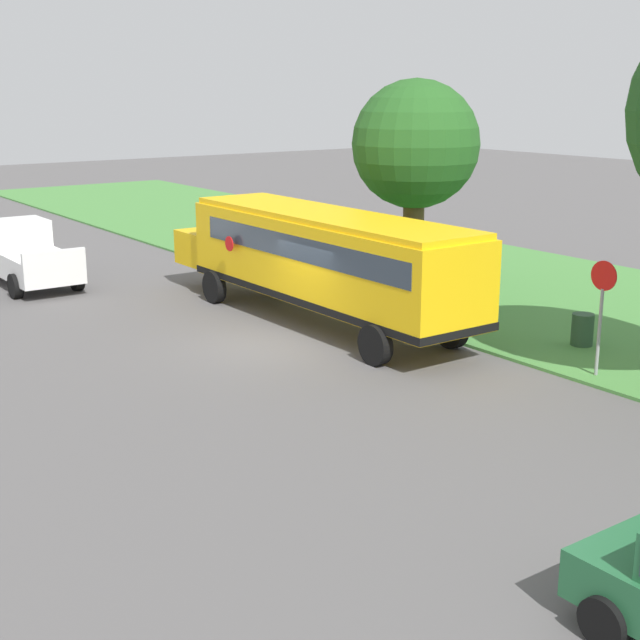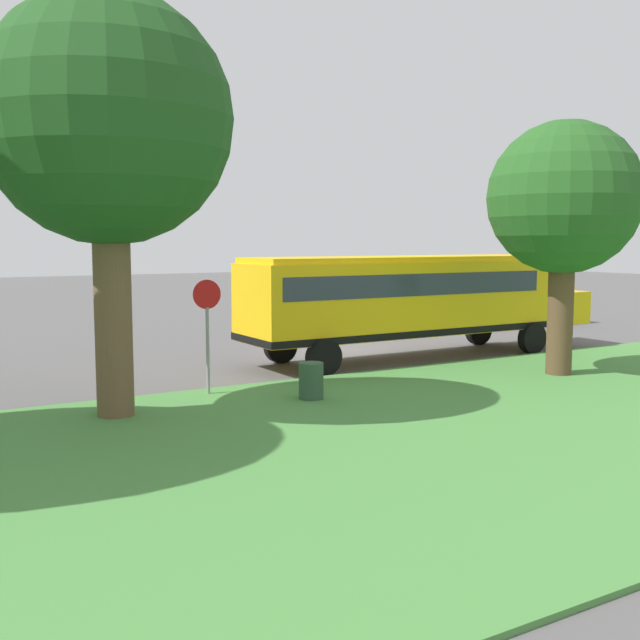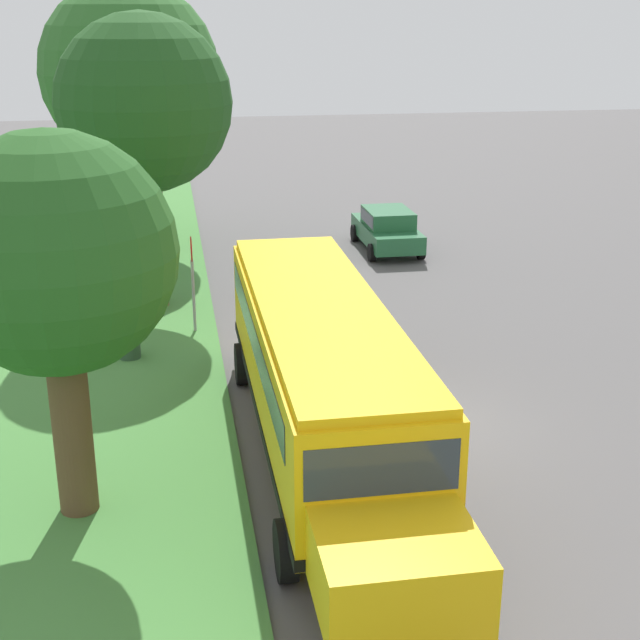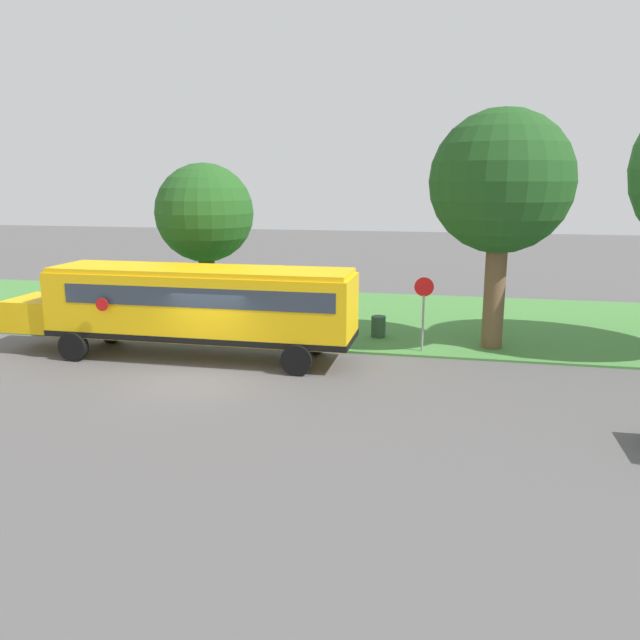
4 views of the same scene
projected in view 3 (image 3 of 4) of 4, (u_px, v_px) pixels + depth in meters
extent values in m
plane|color=#565454|center=(422.00, 425.00, 19.21)|extent=(120.00, 120.00, 0.00)
cube|color=yellow|center=(319.00, 363.00, 17.51)|extent=(2.50, 10.50, 2.20)
cube|color=yellow|center=(397.00, 571.00, 11.92)|extent=(2.20, 1.90, 1.10)
cube|color=yellow|center=(319.00, 306.00, 17.12)|extent=(2.35, 10.29, 0.16)
cube|color=black|center=(320.00, 408.00, 17.83)|extent=(2.54, 10.54, 0.20)
cube|color=#2D3842|center=(317.00, 336.00, 17.64)|extent=(2.53, 9.24, 0.64)
cube|color=#2D3842|center=(382.00, 468.00, 12.52)|extent=(2.25, 0.12, 0.80)
cylinder|color=red|center=(432.00, 412.00, 15.00)|extent=(0.03, 0.44, 0.44)
cylinder|color=black|center=(440.00, 535.00, 14.26)|extent=(0.30, 1.00, 1.00)
cylinder|color=black|center=(286.00, 550.00, 13.86)|extent=(0.30, 1.00, 1.00)
cylinder|color=black|center=(345.00, 357.00, 21.59)|extent=(0.30, 1.00, 1.00)
cylinder|color=black|center=(242.00, 364.00, 21.19)|extent=(0.30, 1.00, 1.00)
cube|color=#236038|center=(387.00, 233.00, 33.10)|extent=(1.80, 4.40, 0.64)
cube|color=#236038|center=(388.00, 218.00, 32.76)|extent=(1.60, 2.20, 0.60)
cube|color=#2D3842|center=(388.00, 217.00, 32.75)|extent=(1.62, 2.02, 0.45)
cylinder|color=black|center=(355.00, 233.00, 34.45)|extent=(0.22, 0.64, 0.64)
cylinder|color=black|center=(400.00, 231.00, 34.74)|extent=(0.22, 0.64, 0.64)
cylinder|color=black|center=(372.00, 253.00, 31.67)|extent=(0.22, 0.64, 0.64)
cylinder|color=black|center=(421.00, 250.00, 31.95)|extent=(0.22, 0.64, 0.64)
cylinder|color=brown|center=(72.00, 429.00, 15.33)|extent=(0.68, 0.68, 3.26)
sphere|color=#23561E|center=(55.00, 254.00, 14.30)|extent=(4.00, 4.00, 4.00)
sphere|color=#23561E|center=(100.00, 268.00, 14.27)|extent=(2.25, 2.25, 2.25)
cylinder|color=brown|center=(153.00, 241.00, 26.12)|extent=(0.75, 0.75, 4.15)
sphere|color=#1E4C1C|center=(144.00, 103.00, 24.83)|extent=(4.97, 4.97, 4.97)
sphere|color=#1E4C1C|center=(137.00, 101.00, 24.49)|extent=(3.05, 3.05, 3.05)
cylinder|color=brown|center=(138.00, 195.00, 32.95)|extent=(0.48, 0.48, 4.03)
sphere|color=#2D6628|center=(129.00, 72.00, 31.51)|extent=(6.35, 6.35, 6.35)
sphere|color=#2D6628|center=(115.00, 56.00, 31.85)|extent=(3.90, 3.90, 3.90)
cylinder|color=gray|center=(194.00, 297.00, 24.34)|extent=(0.08, 0.08, 2.10)
cylinder|color=red|center=(191.00, 249.00, 23.90)|extent=(0.03, 0.68, 0.68)
cylinder|color=#2D4C33|center=(129.00, 344.00, 22.61)|extent=(0.56, 0.56, 0.90)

